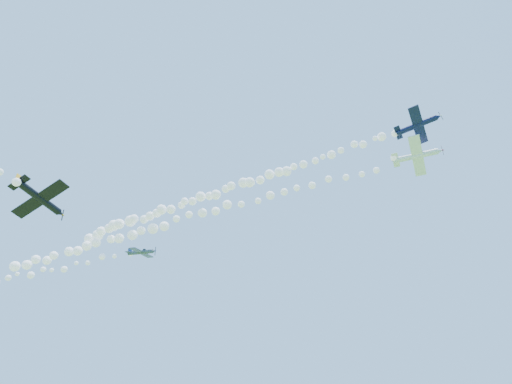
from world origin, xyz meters
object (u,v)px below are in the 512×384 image
Objects in this scene: plane_navy at (418,125)px; plane_black at (40,198)px; plane_white at (417,156)px; plane_grey at (142,252)px.

plane_black is at bearing -152.89° from plane_navy.
plane_white is 1.02× the size of plane_black.
plane_white is at bearing -55.21° from plane_black.
plane_white is 1.07× the size of plane_navy.
plane_grey is 0.79× the size of plane_black.
plane_navy is at bearing -60.10° from plane_black.
plane_navy reaches higher than plane_grey.
plane_navy is 0.95× the size of plane_black.
plane_white is at bearing 107.65° from plane_navy.
plane_white is at bearing -6.22° from plane_grey.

